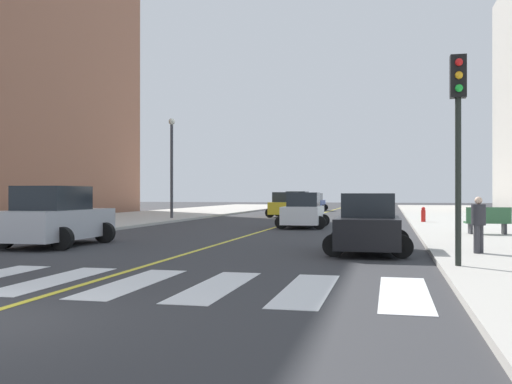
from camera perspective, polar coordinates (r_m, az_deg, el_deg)
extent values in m
cube|color=#B2ADA3|center=(32.66, -21.03, -3.23)|extent=(10.00, 120.00, 0.15)
cube|color=silver|center=(13.17, -19.17, -8.16)|extent=(0.90, 4.00, 0.01)
cube|color=silver|center=(12.32, -11.98, -8.72)|extent=(0.90, 4.00, 0.01)
cube|color=silver|center=(11.68, -3.84, -9.19)|extent=(0.90, 4.00, 0.01)
cube|color=silver|center=(11.30, 5.05, -9.50)|extent=(0.90, 4.00, 0.01)
cube|color=silver|center=(11.20, 14.34, -9.59)|extent=(0.90, 4.00, 0.01)
cube|color=yellow|center=(47.46, 5.65, -2.35)|extent=(0.16, 80.00, 0.01)
cube|color=gold|center=(45.26, 3.00, -1.57)|extent=(2.13, 4.40, 0.93)
cube|color=#1E2328|center=(45.00, 2.93, -0.52)|extent=(1.73, 2.23, 0.78)
cylinder|color=black|center=(46.38, 4.56, -1.98)|extent=(0.71, 0.25, 0.70)
cylinder|color=black|center=(46.80, 2.16, -1.96)|extent=(0.71, 0.25, 0.70)
cylinder|color=black|center=(43.75, 3.90, -2.09)|extent=(0.71, 0.25, 0.70)
cylinder|color=black|center=(44.19, 1.36, -2.07)|extent=(0.71, 0.25, 0.70)
cube|color=black|center=(18.30, 10.95, -3.79)|extent=(1.92, 4.15, 0.88)
cube|color=#1E2328|center=(18.51, 10.97, -1.28)|extent=(1.60, 2.08, 0.75)
cylinder|color=black|center=(17.10, 7.64, -5.20)|extent=(0.67, 0.22, 0.67)
cylinder|color=black|center=(17.05, 14.07, -5.21)|extent=(0.67, 0.22, 0.67)
cylinder|color=black|center=(19.65, 8.25, -4.54)|extent=(0.67, 0.22, 0.67)
cylinder|color=black|center=(19.60, 13.84, -4.55)|extent=(0.67, 0.22, 0.67)
cube|color=#2D479E|center=(61.43, 5.74, -1.21)|extent=(1.91, 4.18, 0.89)
cube|color=#1E2328|center=(61.17, 5.71, -0.46)|extent=(1.60, 2.09, 0.76)
cylinder|color=black|center=(62.61, 6.77, -1.51)|extent=(0.68, 0.22, 0.68)
cylinder|color=black|center=(62.85, 5.02, -1.50)|extent=(0.68, 0.22, 0.68)
cylinder|color=black|center=(60.04, 6.50, -1.57)|extent=(0.68, 0.22, 0.68)
cylinder|color=black|center=(60.29, 4.67, -1.56)|extent=(0.68, 0.22, 0.68)
cube|color=#236B42|center=(52.48, 4.13, -1.34)|extent=(2.07, 4.53, 0.97)
cube|color=#1E2328|center=(52.20, 4.08, -0.39)|extent=(1.74, 2.27, 0.82)
cylinder|color=black|center=(53.72, 5.46, -1.71)|extent=(0.73, 0.24, 0.73)
cylinder|color=black|center=(54.04, 3.27, -1.70)|extent=(0.73, 0.24, 0.73)
cylinder|color=black|center=(50.95, 5.03, -1.79)|extent=(0.73, 0.24, 0.73)
cylinder|color=black|center=(51.29, 2.73, -1.78)|extent=(0.73, 0.24, 0.73)
cube|color=#B7B7BC|center=(21.64, -18.93, -2.98)|extent=(2.14, 4.70, 1.00)
cube|color=#1E2328|center=(21.38, -19.32, -0.59)|extent=(1.79, 2.35, 0.85)
cylinder|color=black|center=(22.39, -14.60, -3.88)|extent=(0.76, 0.25, 0.76)
cylinder|color=black|center=(23.47, -19.31, -3.71)|extent=(0.76, 0.25, 0.76)
cylinder|color=black|center=(19.86, -18.47, -4.36)|extent=(0.76, 0.25, 0.76)
cylinder|color=black|center=(21.06, -23.53, -4.11)|extent=(0.76, 0.25, 0.76)
cube|color=silver|center=(31.21, 4.65, -2.25)|extent=(2.04, 4.29, 0.91)
cube|color=#1E2328|center=(31.44, 4.70, -0.74)|extent=(1.68, 2.16, 0.77)
cylinder|color=black|center=(30.06, 2.51, -3.00)|extent=(0.69, 0.24, 0.69)
cylinder|color=black|center=(29.82, 6.23, -3.02)|extent=(0.69, 0.24, 0.69)
cylinder|color=black|center=(32.65, 3.21, -2.77)|extent=(0.69, 0.24, 0.69)
cylinder|color=black|center=(32.43, 6.63, -2.79)|extent=(0.69, 0.24, 0.69)
cube|color=red|center=(67.18, 3.28, -1.13)|extent=(1.95, 4.16, 0.88)
cube|color=#1E2328|center=(66.93, 3.25, -0.45)|extent=(1.62, 2.10, 0.75)
cylinder|color=black|center=(68.32, 4.23, -1.40)|extent=(0.67, 0.23, 0.67)
cylinder|color=black|center=(68.60, 2.65, -1.39)|extent=(0.67, 0.23, 0.67)
cylinder|color=black|center=(65.79, 3.94, -1.45)|extent=(0.67, 0.23, 0.67)
cylinder|color=black|center=(66.07, 2.30, -1.44)|extent=(0.67, 0.23, 0.67)
cylinder|color=black|center=(14.40, 19.20, 0.95)|extent=(0.14, 0.14, 3.93)
cube|color=black|center=(14.65, 19.20, 10.63)|extent=(0.36, 0.28, 1.00)
sphere|color=red|center=(14.54, 19.27, 11.92)|extent=(0.18, 0.18, 0.18)
sphere|color=orange|center=(14.48, 19.27, 10.76)|extent=(0.18, 0.18, 0.18)
sphere|color=green|center=(14.43, 19.27, 9.59)|extent=(0.18, 0.18, 0.18)
cube|color=#33603D|center=(26.10, 21.71, -2.79)|extent=(1.85, 0.73, 0.08)
cube|color=#33603D|center=(25.85, 21.85, -2.06)|extent=(1.80, 0.24, 0.60)
cube|color=#2D2D33|center=(25.95, 20.27, -3.38)|extent=(0.15, 0.48, 0.44)
cube|color=#2D2D33|center=(26.29, 23.14, -3.34)|extent=(0.15, 0.48, 0.44)
cylinder|color=#38383D|center=(17.60, 20.83, -4.36)|extent=(0.18, 0.18, 0.79)
cylinder|color=#38383D|center=(17.74, 21.11, -4.32)|extent=(0.18, 0.18, 0.79)
cylinder|color=#2D2D33|center=(17.64, 20.97, -2.09)|extent=(0.40, 0.40, 0.59)
sphere|color=beige|center=(17.63, 20.97, -0.78)|extent=(0.21, 0.21, 0.21)
cylinder|color=red|center=(35.98, 16.08, -2.27)|extent=(0.26, 0.26, 0.70)
sphere|color=red|center=(35.96, 16.08, -1.58)|extent=(0.22, 0.22, 0.22)
cylinder|color=#38383D|center=(40.52, -8.26, 2.07)|extent=(0.20, 0.20, 6.50)
sphere|color=silver|center=(40.79, -8.26, 6.85)|extent=(0.44, 0.44, 0.44)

